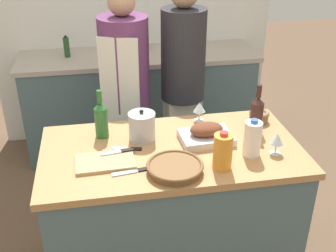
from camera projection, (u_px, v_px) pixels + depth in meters
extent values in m
cube|color=#4C666B|center=(171.00, 214.00, 2.56)|extent=(1.40, 0.74, 0.85)
cube|color=#B27F4C|center=(172.00, 151.00, 2.35)|extent=(1.45, 0.77, 0.04)
cube|color=#4C666B|center=(140.00, 104.00, 3.94)|extent=(2.04, 0.58, 0.88)
cube|color=#ADA393|center=(139.00, 56.00, 3.73)|extent=(2.10, 0.60, 0.04)
cube|color=silver|center=(133.00, 5.00, 3.86)|extent=(2.60, 0.10, 2.55)
cube|color=#BCBCC1|center=(206.00, 138.00, 2.40)|extent=(0.31, 0.23, 0.04)
ellipsoid|color=brown|center=(206.00, 129.00, 2.38)|extent=(0.20, 0.14, 0.08)
cylinder|color=brown|center=(175.00, 168.00, 2.13)|extent=(0.27, 0.27, 0.04)
torus|color=brown|center=(175.00, 165.00, 2.12)|extent=(0.29, 0.29, 0.02)
cube|color=tan|center=(105.00, 162.00, 2.20)|extent=(0.31, 0.20, 0.02)
cylinder|color=#B7B7BC|center=(142.00, 127.00, 2.40)|extent=(0.15, 0.15, 0.15)
cylinder|color=#B7B7BC|center=(142.00, 114.00, 2.36)|extent=(0.16, 0.16, 0.01)
sphere|color=black|center=(141.00, 112.00, 2.35)|extent=(0.02, 0.02, 0.02)
cylinder|color=#846647|center=(259.00, 117.00, 2.62)|extent=(0.12, 0.12, 0.06)
torus|color=#846647|center=(259.00, 113.00, 2.61)|extent=(0.13, 0.13, 0.03)
cylinder|color=orange|center=(223.00, 152.00, 2.13)|extent=(0.10, 0.10, 0.19)
cylinder|color=red|center=(224.00, 134.00, 2.08)|extent=(0.04, 0.04, 0.02)
cylinder|color=white|center=(252.00, 139.00, 2.24)|extent=(0.09, 0.09, 0.20)
cylinder|color=#3360B2|center=(254.00, 121.00, 2.19)|extent=(0.04, 0.04, 0.02)
cylinder|color=#381E19|center=(256.00, 117.00, 2.47)|extent=(0.08, 0.08, 0.18)
cone|color=#381E19|center=(258.00, 100.00, 2.42)|extent=(0.08, 0.08, 0.04)
cylinder|color=#381E19|center=(259.00, 91.00, 2.40)|extent=(0.03, 0.03, 0.08)
cylinder|color=#28662D|center=(101.00, 123.00, 2.42)|extent=(0.08, 0.08, 0.18)
cone|color=#28662D|center=(100.00, 106.00, 2.37)|extent=(0.08, 0.08, 0.03)
cylinder|color=#28662D|center=(99.00, 97.00, 2.34)|extent=(0.03, 0.03, 0.08)
cylinder|color=silver|center=(275.00, 153.00, 2.29)|extent=(0.06, 0.06, 0.00)
cylinder|color=silver|center=(276.00, 148.00, 2.28)|extent=(0.01, 0.01, 0.06)
cone|color=silver|center=(277.00, 138.00, 2.25)|extent=(0.07, 0.07, 0.06)
cylinder|color=silver|center=(199.00, 120.00, 2.64)|extent=(0.06, 0.06, 0.00)
cylinder|color=silver|center=(199.00, 116.00, 2.63)|extent=(0.01, 0.01, 0.06)
cone|color=silver|center=(199.00, 107.00, 2.60)|extent=(0.07, 0.07, 0.06)
cube|color=#B7B7BC|center=(125.00, 173.00, 2.12)|extent=(0.14, 0.05, 0.01)
cube|color=black|center=(145.00, 169.00, 2.15)|extent=(0.09, 0.04, 0.01)
cube|color=#B7B7BC|center=(111.00, 153.00, 2.26)|extent=(0.12, 0.05, 0.01)
cube|color=black|center=(127.00, 150.00, 2.28)|extent=(0.07, 0.04, 0.01)
cube|color=#B7B7BC|center=(121.00, 148.00, 2.33)|extent=(0.11, 0.06, 0.01)
cube|color=black|center=(136.00, 149.00, 2.33)|extent=(0.07, 0.04, 0.01)
cylinder|color=#234C28|center=(67.00, 47.00, 3.61)|extent=(0.05, 0.05, 0.17)
cylinder|color=black|center=(65.00, 37.00, 3.57)|extent=(0.02, 0.02, 0.02)
cylinder|color=#332D28|center=(146.00, 43.00, 3.83)|extent=(0.06, 0.06, 0.11)
cylinder|color=black|center=(146.00, 36.00, 3.79)|extent=(0.02, 0.02, 0.02)
cube|color=beige|center=(129.00, 149.00, 3.30)|extent=(0.33, 0.27, 0.78)
cylinder|color=#663360|center=(124.00, 63.00, 2.97)|extent=(0.35, 0.35, 0.65)
sphere|color=tan|center=(121.00, 2.00, 2.77)|extent=(0.19, 0.19, 0.19)
cube|color=silver|center=(120.00, 96.00, 2.91)|extent=(0.27, 0.10, 0.83)
cube|color=beige|center=(182.00, 143.00, 3.38)|extent=(0.28, 0.21, 0.80)
cylinder|color=#28282D|center=(183.00, 55.00, 3.04)|extent=(0.32, 0.32, 0.67)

